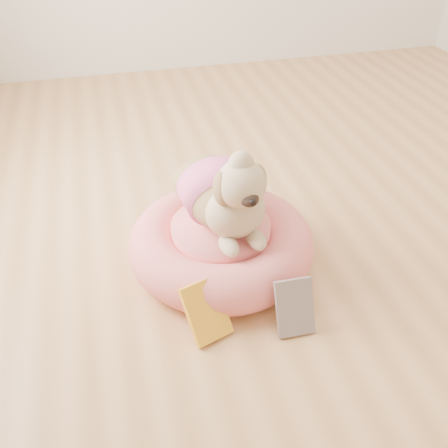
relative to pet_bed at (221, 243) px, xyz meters
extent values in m
plane|color=tan|center=(0.56, 0.11, -0.09)|extent=(4.50, 4.50, 0.00)
cylinder|color=#EE735D|center=(0.00, 0.00, -0.04)|extent=(0.55, 0.55, 0.11)
torus|color=#EE735D|center=(0.00, 0.00, 0.00)|extent=(0.76, 0.76, 0.19)
cylinder|color=#EE735D|center=(0.00, 0.00, 0.05)|extent=(0.40, 0.40, 0.10)
cube|color=#FFF71A|center=(-0.14, -0.35, 0.00)|extent=(0.18, 0.18, 0.19)
cube|color=silver|center=(0.16, -0.42, 0.00)|extent=(0.14, 0.12, 0.19)
camera|label=1|loc=(-0.38, -1.55, 1.29)|focal=40.00mm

